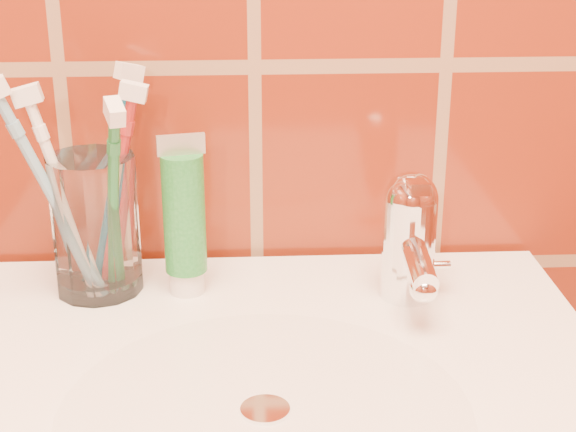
{
  "coord_description": "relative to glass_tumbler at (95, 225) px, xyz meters",
  "views": [
    {
      "loc": [
        -0.01,
        0.37,
        1.21
      ],
      "look_at": [
        0.03,
        1.08,
        0.93
      ],
      "focal_mm": 55.0,
      "sensor_mm": 36.0,
      "label": 1
    }
  ],
  "objects": [
    {
      "name": "glass_tumbler",
      "position": [
        0.0,
        0.0,
        0.0
      ],
      "size": [
        0.1,
        0.1,
        0.13
      ],
      "primitive_type": "cylinder",
      "rotation": [
        0.0,
        0.0,
        0.24
      ],
      "color": "white",
      "rests_on": "pedestal_sink"
    },
    {
      "name": "toothpaste_tube",
      "position": [
        0.08,
        -0.01,
        0.01
      ],
      "size": [
        0.04,
        0.04,
        0.15
      ],
      "rotation": [
        0.0,
        0.0,
        0.21
      ],
      "color": "white",
      "rests_on": "pedestal_sink"
    },
    {
      "name": "faucet",
      "position": [
        0.28,
        -0.03,
        -0.0
      ],
      "size": [
        0.05,
        0.11,
        0.12
      ],
      "color": "white",
      "rests_on": "pedestal_sink"
    },
    {
      "name": "toothbrush_0",
      "position": [
        0.01,
        0.02,
        0.04
      ],
      "size": [
        0.13,
        0.12,
        0.22
      ],
      "primitive_type": null,
      "rotation": [
        0.27,
        0.0,
        2.24
      ],
      "color": "navy",
      "rests_on": "glass_tumbler"
    },
    {
      "name": "toothbrush_1",
      "position": [
        0.02,
        -0.03,
        0.03
      ],
      "size": [
        0.1,
        0.16,
        0.22
      ],
      "primitive_type": null,
      "rotation": [
        0.37,
        0.0,
        0.35
      ],
      "color": "#1E7135",
      "rests_on": "glass_tumbler"
    },
    {
      "name": "toothbrush_2",
      "position": [
        0.02,
        0.01,
        0.03
      ],
      "size": [
        0.07,
        0.07,
        0.2
      ],
      "primitive_type": null,
      "rotation": [
        0.22,
        0.0,
        1.53
      ],
      "color": "#A92425",
      "rests_on": "glass_tumbler"
    },
    {
      "name": "toothbrush_3",
      "position": [
        -0.03,
        -0.02,
        0.04
      ],
      "size": [
        0.14,
        0.13,
        0.22
      ],
      "primitive_type": null,
      "rotation": [
        0.36,
        0.0,
        -1.26
      ],
      "color": "#72A9CA",
      "rests_on": "glass_tumbler"
    },
    {
      "name": "toothbrush_4",
      "position": [
        -0.02,
        -0.01,
        0.03
      ],
      "size": [
        0.08,
        0.08,
        0.2
      ],
      "primitive_type": null,
      "rotation": [
        0.25,
        0.0,
        -1.48
      ],
      "color": "white",
      "rests_on": "glass_tumbler"
    }
  ]
}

